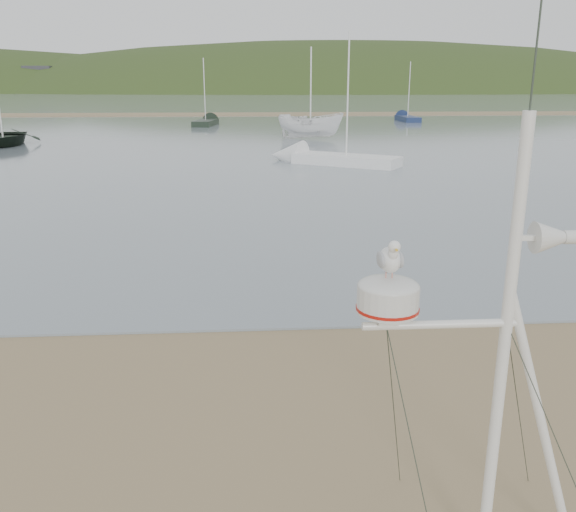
{
  "coord_description": "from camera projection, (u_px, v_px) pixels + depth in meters",
  "views": [
    {
      "loc": [
        2.18,
        -5.79,
        4.21
      ],
      "look_at": [
        2.62,
        1.0,
        2.22
      ],
      "focal_mm": 38.0,
      "sensor_mm": 36.0,
      "label": 1
    }
  ],
  "objects": [
    {
      "name": "sailboat_white_near",
      "position": [
        313.0,
        157.0,
        31.38
      ],
      "size": [
        6.85,
        5.27,
        7.0
      ],
      "color": "white",
      "rests_on": "ground"
    },
    {
      "name": "boat_white",
      "position": [
        311.0,
        104.0,
        43.23
      ],
      "size": [
        2.4,
        2.38,
        4.85
      ],
      "primitive_type": "imported",
      "rotation": [
        0.0,
        0.0,
        1.2
      ],
      "color": "white",
      "rests_on": "water"
    },
    {
      "name": "sandbar",
      "position": [
        229.0,
        114.0,
        73.62
      ],
      "size": [
        560.0,
        7.0,
        0.07
      ],
      "primitive_type": "cube",
      "color": "olive",
      "rests_on": "water"
    },
    {
      "name": "sailboat_blue_far",
      "position": [
        404.0,
        118.0,
        63.52
      ],
      "size": [
        1.61,
        6.35,
        6.32
      ],
      "color": "#152349",
      "rests_on": "ground"
    },
    {
      "name": "mast_rig",
      "position": [
        489.0,
        446.0,
        5.24
      ],
      "size": [
        2.14,
        2.29,
        4.84
      ],
      "color": "white",
      "rests_on": "ground"
    },
    {
      "name": "hill_ridge",
      "position": [
        289.0,
        142.0,
        238.38
      ],
      "size": [
        620.0,
        180.0,
        80.0
      ],
      "color": "#253716",
      "rests_on": "ground"
    },
    {
      "name": "far_cottages",
      "position": [
        249.0,
        79.0,
        193.41
      ],
      "size": [
        294.4,
        6.3,
        8.0
      ],
      "color": "beige",
      "rests_on": "ground"
    },
    {
      "name": "water",
      "position": [
        237.0,
        99.0,
        133.02
      ],
      "size": [
        560.0,
        256.0,
        0.04
      ],
      "primitive_type": "cube",
      "color": "slate",
      "rests_on": "ground"
    },
    {
      "name": "sailboat_dark_mid",
      "position": [
        209.0,
        121.0,
        57.98
      ],
      "size": [
        2.5,
        6.7,
        6.52
      ],
      "color": "black",
      "rests_on": "ground"
    },
    {
      "name": "ground",
      "position": [
        52.0,
        483.0,
        6.58
      ],
      "size": [
        560.0,
        560.0,
        0.0
      ],
      "primitive_type": "plane",
      "color": "olive",
      "rests_on": "ground"
    }
  ]
}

